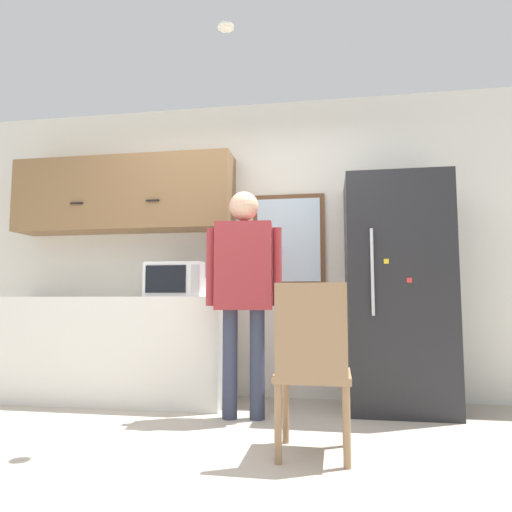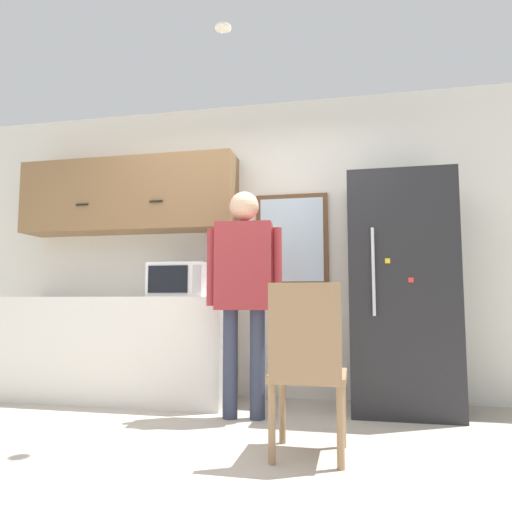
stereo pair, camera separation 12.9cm
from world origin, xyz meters
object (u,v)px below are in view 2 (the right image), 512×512
(person, at_px, (244,278))
(chair, at_px, (307,362))
(microwave, at_px, (182,280))
(refrigerator, at_px, (400,292))

(person, xyz_separation_m, chair, (0.53, -0.77, -0.50))
(microwave, xyz_separation_m, chair, (1.16, -1.14, -0.51))
(person, distance_m, chair, 1.06)
(microwave, distance_m, person, 0.73)
(microwave, height_order, chair, microwave)
(microwave, xyz_separation_m, person, (0.63, -0.37, -0.01))
(person, bearing_deg, refrigerator, 15.34)
(microwave, relative_size, refrigerator, 0.26)
(microwave, height_order, refrigerator, refrigerator)
(microwave, distance_m, refrigerator, 1.80)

